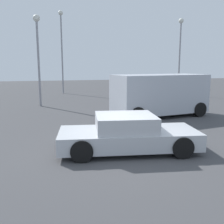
% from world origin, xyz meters
% --- Properties ---
extents(ground_plane, '(80.00, 80.00, 0.00)m').
position_xyz_m(ground_plane, '(0.00, 0.00, 0.00)').
color(ground_plane, '#424244').
extents(sedan_foreground, '(4.53, 2.37, 1.16)m').
position_xyz_m(sedan_foreground, '(0.17, 0.08, 0.54)').
color(sedan_foreground, '#B7BABF').
rests_on(sedan_foreground, ground_plane).
extents(dog, '(0.70, 0.25, 0.41)m').
position_xyz_m(dog, '(2.75, 1.30, 0.25)').
color(dog, white).
rests_on(dog, ground_plane).
extents(van_white, '(5.20, 2.85, 2.20)m').
position_xyz_m(van_white, '(3.61, 5.04, 1.19)').
color(van_white, '#B2B7C1').
rests_on(van_white, ground_plane).
extents(pedestrian, '(0.37, 0.53, 1.74)m').
position_xyz_m(pedestrian, '(4.05, 7.55, 1.04)').
color(pedestrian, black).
rests_on(pedestrian, ground_plane).
extents(light_post_near, '(0.44, 0.44, 6.76)m').
position_xyz_m(light_post_near, '(9.63, 13.85, 4.55)').
color(light_post_near, gray).
rests_on(light_post_near, ground_plane).
extents(light_post_mid, '(0.44, 0.44, 5.82)m').
position_xyz_m(light_post_mid, '(-2.56, 10.21, 4.01)').
color(light_post_mid, gray).
rests_on(light_post_mid, ground_plane).
extents(light_post_far, '(0.44, 0.44, 7.69)m').
position_xyz_m(light_post_far, '(-0.49, 17.98, 5.08)').
color(light_post_far, gray).
rests_on(light_post_far, ground_plane).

